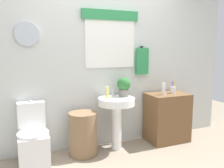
% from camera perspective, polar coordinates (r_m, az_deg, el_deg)
% --- Properties ---
extents(back_wall, '(4.40, 0.18, 2.60)m').
position_cam_1_polar(back_wall, '(3.43, -3.39, 6.35)').
color(back_wall, silver).
rests_on(back_wall, ground_plane).
extents(toilet, '(0.38, 0.51, 0.78)m').
position_cam_1_polar(toilet, '(3.20, -18.80, -12.85)').
color(toilet, white).
rests_on(toilet, ground_plane).
extents(laundry_hamper, '(0.38, 0.38, 0.59)m').
position_cam_1_polar(laundry_hamper, '(3.25, -7.10, -12.04)').
color(laundry_hamper, '#846647').
rests_on(laundry_hamper, ground_plane).
extents(pedestal_sink, '(0.53, 0.53, 0.76)m').
position_cam_1_polar(pedestal_sink, '(3.32, 1.09, -6.50)').
color(pedestal_sink, white).
rests_on(pedestal_sink, ground_plane).
extents(faucet, '(0.03, 0.03, 0.10)m').
position_cam_1_polar(faucet, '(3.38, 0.30, -2.21)').
color(faucet, silver).
rests_on(faucet, pedestal_sink).
extents(wooden_cabinet, '(0.62, 0.44, 0.75)m').
position_cam_1_polar(wooden_cabinet, '(3.79, 13.33, -7.95)').
color(wooden_cabinet, brown).
rests_on(wooden_cabinet, ground_plane).
extents(soap_bottle, '(0.05, 0.05, 0.16)m').
position_cam_1_polar(soap_bottle, '(3.26, -1.18, -2.05)').
color(soap_bottle, '#DBD166').
rests_on(soap_bottle, pedestal_sink).
extents(potted_plant, '(0.20, 0.20, 0.28)m').
position_cam_1_polar(potted_plant, '(3.36, 2.90, -0.50)').
color(potted_plant, slate).
rests_on(potted_plant, pedestal_sink).
extents(lotion_bottle, '(0.05, 0.05, 0.18)m').
position_cam_1_polar(lotion_bottle, '(3.59, 12.54, -1.17)').
color(lotion_bottle, white).
rests_on(lotion_bottle, wooden_cabinet).
extents(toothbrush_cup, '(0.08, 0.08, 0.19)m').
position_cam_1_polar(toothbrush_cup, '(3.77, 14.74, -1.35)').
color(toothbrush_cup, silver).
rests_on(toothbrush_cup, wooden_cabinet).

